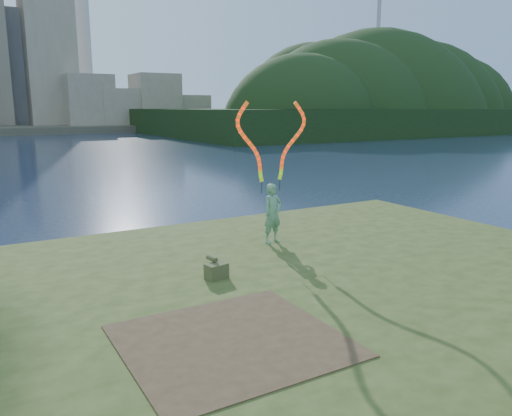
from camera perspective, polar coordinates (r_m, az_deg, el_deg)
ground at (r=11.72m, az=-0.37°, el=-10.03°), size 320.00×320.00×0.00m
grassy_knoll at (r=9.82m, az=6.45°, el=-12.37°), size 20.00×18.00×0.80m
dirt_patch at (r=7.86m, az=-2.80°, el=-14.87°), size 3.20×3.00×0.02m
wooded_hill at (r=95.18m, az=13.11°, el=8.68°), size 78.00×50.00×63.00m
woman_with_ribbons at (r=12.88m, az=1.86°, el=2.21°), size 2.00×0.53×3.95m
canvas_bag at (r=10.46m, az=-4.58°, el=-7.09°), size 0.48×0.54×0.42m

